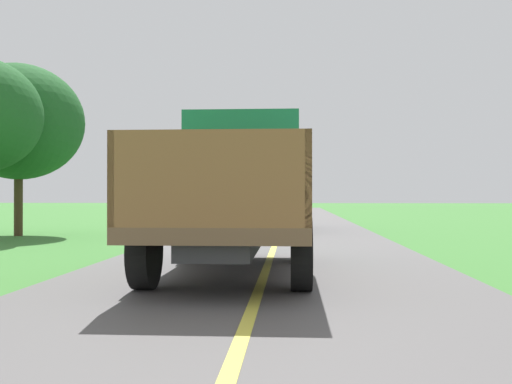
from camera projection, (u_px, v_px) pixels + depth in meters
name	position (u px, v px, depth m)	size (l,w,h in m)	color
banana_truck_near	(239.00, 188.00, 10.33)	(2.38, 5.82, 2.80)	#2D2D30
banana_truck_far	(271.00, 192.00, 22.23)	(2.38, 5.81, 2.80)	#2D2D30
roadside_tree_mid_right	(19.00, 122.00, 19.37)	(4.25, 4.25, 5.69)	#4C3823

